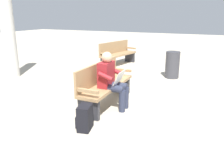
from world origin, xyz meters
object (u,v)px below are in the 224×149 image
bench_far (117,53)px  person_seated (111,79)px  backpack (85,118)px  trash_bin (172,65)px  bench_near (104,83)px  support_pillar (7,28)px

bench_far → person_seated: bearing=34.4°
backpack → trash_bin: (-3.90, 0.73, 0.20)m
person_seated → backpack: (1.03, -0.01, -0.41)m
person_seated → bench_far: 4.12m
trash_bin → backpack: bearing=-10.6°
bench_near → support_pillar: 3.84m
person_seated → support_pillar: 4.05m
bench_near → backpack: bench_near is taller
person_seated → trash_bin: 2.97m
bench_near → person_seated: size_ratio=1.53×
person_seated → bench_near: bearing=-122.6°
person_seated → backpack: 1.11m
support_pillar → person_seated: bearing=77.6°
bench_far → trash_bin: 2.47m
person_seated → bench_far: person_seated is taller
trash_bin → person_seated: bearing=-14.1°
backpack → support_pillar: bearing=-116.0°
backpack → trash_bin: trash_bin is taller
person_seated → bench_far: (-3.81, -1.56, -0.17)m
backpack → support_pillar: support_pillar is taller
bench_near → support_pillar: support_pillar is taller
support_pillar → trash_bin: bearing=113.8°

